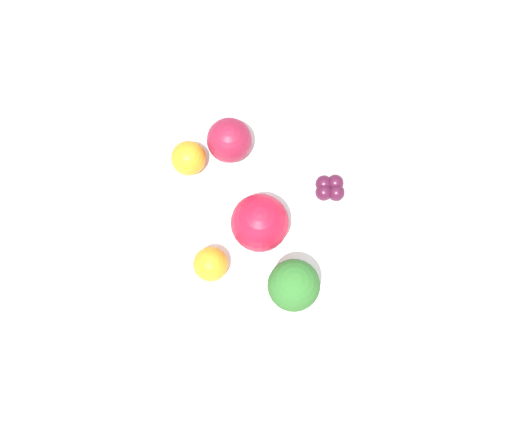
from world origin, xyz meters
name	(u,v)px	position (x,y,z in m)	size (l,w,h in m)	color
ground_plane	(256,232)	(0.00, 0.00, 0.00)	(6.00, 6.00, 0.00)	gray
table_surface	(256,230)	(0.00, 0.00, 0.01)	(1.20, 1.20, 0.02)	silver
bowl	(256,223)	(0.00, 0.00, 0.03)	(0.25, 0.25, 0.03)	white
broccoli	(294,286)	(0.08, -0.04, 0.09)	(0.05, 0.05, 0.07)	#99C17A
apple_red	(260,223)	(0.01, -0.01, 0.08)	(0.06, 0.06, 0.06)	#B7142D
apple_green	(229,140)	(-0.07, 0.04, 0.07)	(0.05, 0.05, 0.05)	maroon
orange_front	(188,159)	(-0.10, 0.00, 0.07)	(0.04, 0.04, 0.04)	orange
orange_back	(210,263)	(0.00, -0.07, 0.07)	(0.04, 0.04, 0.04)	orange
grape_cluster	(330,188)	(0.04, 0.08, 0.06)	(0.03, 0.03, 0.02)	#47142D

